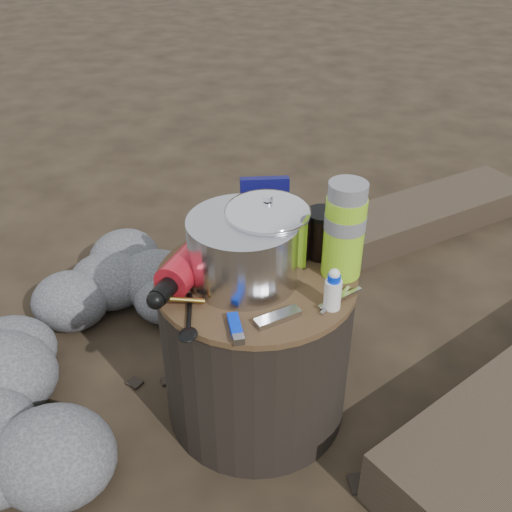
% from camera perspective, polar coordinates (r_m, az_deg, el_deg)
% --- Properties ---
extents(ground, '(60.00, 60.00, 0.00)m').
position_cam_1_polar(ground, '(1.62, 0.00, -14.25)').
color(ground, '#2E2419').
rests_on(ground, ground).
extents(stump, '(0.46, 0.46, 0.42)m').
position_cam_1_polar(stump, '(1.47, 0.00, -8.72)').
color(stump, black).
rests_on(stump, ground).
extents(rock_ring, '(0.44, 0.97, 0.19)m').
position_cam_1_polar(rock_ring, '(1.73, -16.38, -8.04)').
color(rock_ring, '#525256').
rests_on(rock_ring, ground).
extents(log_small, '(1.16, 1.07, 0.11)m').
position_cam_1_polar(log_small, '(2.29, 12.31, 2.71)').
color(log_small, '#392D22').
rests_on(log_small, ground).
extents(foil_windscreen, '(0.25, 0.25, 0.15)m').
position_cam_1_polar(foil_windscreen, '(1.30, -1.21, 0.60)').
color(foil_windscreen, '#B7B7BE').
rests_on(foil_windscreen, stump).
extents(camping_pot, '(0.19, 0.19, 0.19)m').
position_cam_1_polar(camping_pot, '(1.31, 1.11, 1.91)').
color(camping_pot, white).
rests_on(camping_pot, stump).
extents(fuel_bottle, '(0.14, 0.34, 0.08)m').
position_cam_1_polar(fuel_bottle, '(1.35, -5.70, 0.07)').
color(fuel_bottle, red).
rests_on(fuel_bottle, stump).
extents(thermos, '(0.09, 0.09, 0.23)m').
position_cam_1_polar(thermos, '(1.31, 8.55, 2.46)').
color(thermos, '#93D81F').
rests_on(thermos, stump).
extents(travel_mug, '(0.08, 0.08, 0.12)m').
position_cam_1_polar(travel_mug, '(1.40, 6.40, 2.14)').
color(travel_mug, black).
rests_on(travel_mug, stump).
extents(stuff_sack, '(0.14, 0.11, 0.09)m').
position_cam_1_polar(stuff_sack, '(1.46, -3.44, 3.45)').
color(stuff_sack, yellow).
rests_on(stuff_sack, stump).
extents(food_pouch, '(0.12, 0.06, 0.15)m').
position_cam_1_polar(food_pouch, '(1.46, 0.85, 4.74)').
color(food_pouch, '#0A0A49').
rests_on(food_pouch, stump).
extents(lighter, '(0.06, 0.09, 0.02)m').
position_cam_1_polar(lighter, '(1.20, -2.05, -6.71)').
color(lighter, '#042EEA').
rests_on(lighter, stump).
extents(multitool, '(0.09, 0.09, 0.01)m').
position_cam_1_polar(multitool, '(1.22, 2.13, -5.97)').
color(multitool, '#ACACB1').
rests_on(multitool, stump).
extents(pot_grabber, '(0.09, 0.11, 0.01)m').
position_cam_1_polar(pot_grabber, '(1.28, 7.72, -4.19)').
color(pot_grabber, '#ACACB1').
rests_on(pot_grabber, stump).
extents(spork, '(0.07, 0.15, 0.01)m').
position_cam_1_polar(spork, '(1.24, -6.49, -5.47)').
color(spork, black).
rests_on(spork, stump).
extents(squeeze_bottle, '(0.04, 0.04, 0.09)m').
position_cam_1_polar(squeeze_bottle, '(1.24, 7.47, -3.37)').
color(squeeze_bottle, white).
rests_on(squeeze_bottle, stump).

